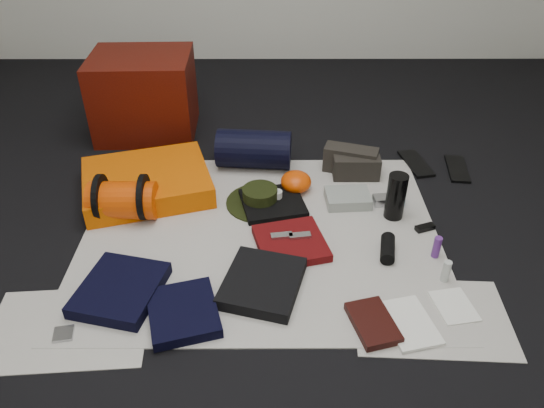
{
  "coord_description": "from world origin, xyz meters",
  "views": [
    {
      "loc": [
        0.05,
        -1.88,
        1.5
      ],
      "look_at": [
        0.05,
        0.1,
        0.1
      ],
      "focal_mm": 35.0,
      "sensor_mm": 36.0,
      "label": 1
    }
  ],
  "objects_px": {
    "compact_camera": "(384,200)",
    "paperback_book": "(373,323)",
    "water_bottle": "(396,196)",
    "red_cabinet": "(144,95)",
    "stuff_sack": "(123,200)",
    "sleeping_pad": "(147,182)",
    "navy_duffel": "(254,149)"
  },
  "relations": [
    {
      "from": "compact_camera",
      "to": "paperback_book",
      "type": "bearing_deg",
      "value": -109.32
    },
    {
      "from": "water_bottle",
      "to": "paperback_book",
      "type": "xyz_separation_m",
      "value": [
        -0.2,
        -0.68,
        -0.1
      ]
    },
    {
      "from": "red_cabinet",
      "to": "stuff_sack",
      "type": "height_order",
      "value": "red_cabinet"
    },
    {
      "from": "stuff_sack",
      "to": "compact_camera",
      "type": "xyz_separation_m",
      "value": [
        1.24,
        0.1,
        -0.07
      ]
    },
    {
      "from": "sleeping_pad",
      "to": "water_bottle",
      "type": "xyz_separation_m",
      "value": [
        1.2,
        -0.21,
        0.06
      ]
    },
    {
      "from": "water_bottle",
      "to": "sleeping_pad",
      "type": "bearing_deg",
      "value": 169.87
    },
    {
      "from": "red_cabinet",
      "to": "compact_camera",
      "type": "distance_m",
      "value": 1.52
    },
    {
      "from": "sleeping_pad",
      "to": "stuff_sack",
      "type": "bearing_deg",
      "value": -107.41
    },
    {
      "from": "navy_duffel",
      "to": "compact_camera",
      "type": "relative_size",
      "value": 3.7
    },
    {
      "from": "sleeping_pad",
      "to": "water_bottle",
      "type": "relative_size",
      "value": 2.68
    },
    {
      "from": "red_cabinet",
      "to": "sleeping_pad",
      "type": "relative_size",
      "value": 0.93
    },
    {
      "from": "sleeping_pad",
      "to": "navy_duffel",
      "type": "xyz_separation_m",
      "value": [
        0.53,
        0.25,
        0.05
      ]
    },
    {
      "from": "red_cabinet",
      "to": "paperback_book",
      "type": "height_order",
      "value": "red_cabinet"
    },
    {
      "from": "red_cabinet",
      "to": "compact_camera",
      "type": "relative_size",
      "value": 5.33
    },
    {
      "from": "navy_duffel",
      "to": "compact_camera",
      "type": "distance_m",
      "value": 0.74
    },
    {
      "from": "sleeping_pad",
      "to": "compact_camera",
      "type": "xyz_separation_m",
      "value": [
        1.17,
        -0.11,
        -0.03
      ]
    },
    {
      "from": "sleeping_pad",
      "to": "compact_camera",
      "type": "distance_m",
      "value": 1.18
    },
    {
      "from": "paperback_book",
      "to": "red_cabinet",
      "type": "bearing_deg",
      "value": 110.61
    },
    {
      "from": "red_cabinet",
      "to": "stuff_sack",
      "type": "distance_m",
      "value": 0.89
    },
    {
      "from": "water_bottle",
      "to": "compact_camera",
      "type": "height_order",
      "value": "water_bottle"
    },
    {
      "from": "compact_camera",
      "to": "water_bottle",
      "type": "bearing_deg",
      "value": -82.79
    },
    {
      "from": "navy_duffel",
      "to": "water_bottle",
      "type": "height_order",
      "value": "water_bottle"
    },
    {
      "from": "navy_duffel",
      "to": "water_bottle",
      "type": "distance_m",
      "value": 0.81
    },
    {
      "from": "sleeping_pad",
      "to": "navy_duffel",
      "type": "distance_m",
      "value": 0.59
    },
    {
      "from": "stuff_sack",
      "to": "navy_duffel",
      "type": "distance_m",
      "value": 0.75
    },
    {
      "from": "red_cabinet",
      "to": "water_bottle",
      "type": "distance_m",
      "value": 1.59
    },
    {
      "from": "compact_camera",
      "to": "stuff_sack",
      "type": "bearing_deg",
      "value": 178.08
    },
    {
      "from": "red_cabinet",
      "to": "paperback_book",
      "type": "distance_m",
      "value": 1.93
    },
    {
      "from": "sleeping_pad",
      "to": "compact_camera",
      "type": "bearing_deg",
      "value": -5.48
    },
    {
      "from": "sleeping_pad",
      "to": "water_bottle",
      "type": "bearing_deg",
      "value": -10.13
    },
    {
      "from": "sleeping_pad",
      "to": "stuff_sack",
      "type": "relative_size",
      "value": 1.98
    },
    {
      "from": "navy_duffel",
      "to": "paperback_book",
      "type": "relative_size",
      "value": 1.78
    }
  ]
}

